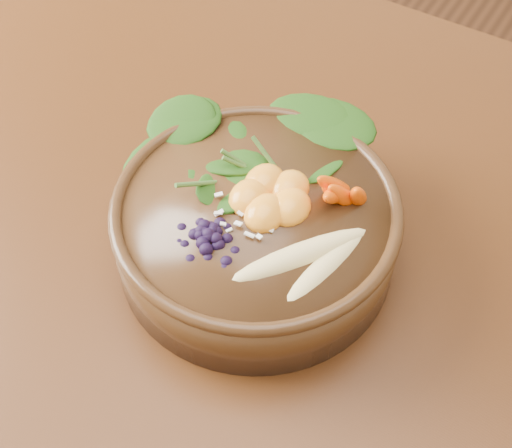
{
  "coord_description": "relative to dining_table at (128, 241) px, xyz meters",
  "views": [
    {
      "loc": [
        0.38,
        -0.34,
        1.3
      ],
      "look_at": [
        0.17,
        0.0,
        0.79
      ],
      "focal_mm": 50.0,
      "sensor_mm": 36.0,
      "label": 1
    }
  ],
  "objects": [
    {
      "name": "blueberry_pile",
      "position": [
        0.15,
        -0.05,
        0.18
      ],
      "size": [
        0.14,
        0.13,
        0.04
      ],
      "primitive_type": null,
      "rotation": [
        0.0,
        0.0,
        -0.37
      ],
      "color": "black",
      "rests_on": "stoneware_bowl"
    },
    {
      "name": "stoneware_bowl",
      "position": [
        0.17,
        0.0,
        0.13
      ],
      "size": [
        0.34,
        0.34,
        0.07
      ],
      "primitive_type": "cylinder",
      "rotation": [
        0.0,
        0.0,
        -0.37
      ],
      "color": "#462A14",
      "rests_on": "dining_table"
    },
    {
      "name": "coconut_flakes",
      "position": [
        0.16,
        -0.01,
        0.17
      ],
      "size": [
        0.1,
        0.09,
        0.01
      ],
      "primitive_type": null,
      "rotation": [
        0.0,
        0.0,
        -0.37
      ],
      "color": "white",
      "rests_on": "stoneware_bowl"
    },
    {
      "name": "banana_halves",
      "position": [
        0.24,
        -0.02,
        0.18
      ],
      "size": [
        0.1,
        0.14,
        0.03
      ],
      "rotation": [
        0.0,
        0.0,
        -0.37
      ],
      "color": "#E0CC84",
      "rests_on": "stoneware_bowl"
    },
    {
      "name": "mandarin_cluster",
      "position": [
        0.18,
        0.02,
        0.18
      ],
      "size": [
        0.1,
        0.1,
        0.03
      ],
      "primitive_type": null,
      "rotation": [
        0.0,
        0.0,
        -0.37
      ],
      "color": "orange",
      "rests_on": "stoneware_bowl"
    },
    {
      "name": "dining_table",
      "position": [
        0.0,
        0.0,
        0.0
      ],
      "size": [
        1.6,
        0.9,
        0.75
      ],
      "color": "#331C0C",
      "rests_on": "ground"
    },
    {
      "name": "carrot_cluster",
      "position": [
        0.24,
        0.05,
        0.2
      ],
      "size": [
        0.07,
        0.07,
        0.07
      ],
      "primitive_type": null,
      "rotation": [
        0.0,
        0.0,
        -0.37
      ],
      "color": "#FA4C00",
      "rests_on": "stoneware_bowl"
    },
    {
      "name": "kale_heap",
      "position": [
        0.15,
        0.07,
        0.18
      ],
      "size": [
        0.21,
        0.2,
        0.04
      ],
      "primitive_type": null,
      "rotation": [
        0.0,
        0.0,
        -0.37
      ],
      "color": "#204A10",
      "rests_on": "stoneware_bowl"
    }
  ]
}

